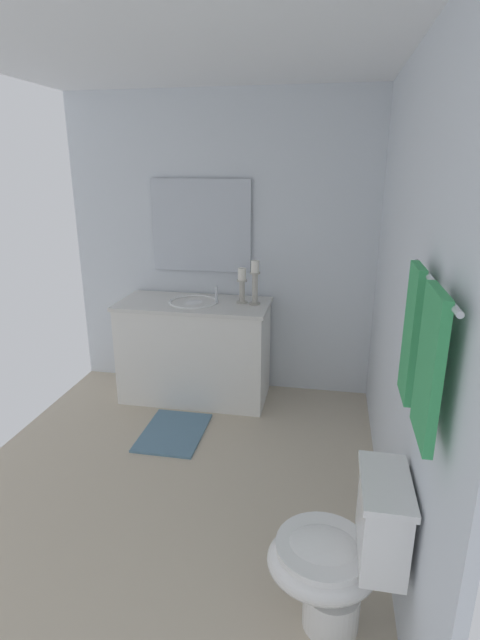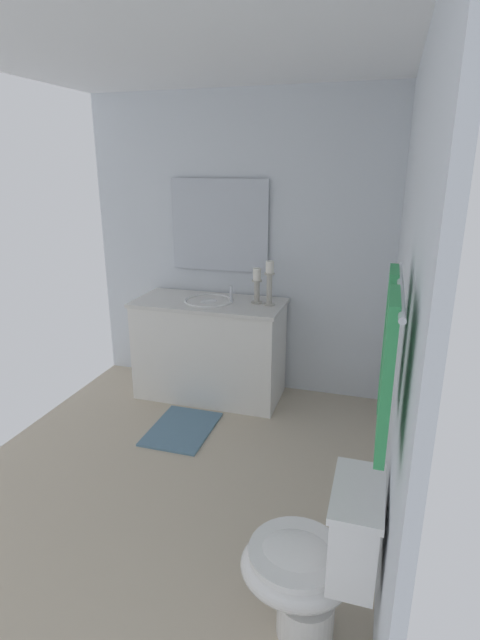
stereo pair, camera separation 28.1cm
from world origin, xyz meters
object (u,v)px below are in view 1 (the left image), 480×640
object	(u,v)px
bath_mat	(173,432)
towel_near_vanity	(411,333)
towel_center	(429,367)
vanity_cabinet	(195,350)
towel_bar	(434,283)
candle_holder_short	(242,284)
mirror	(201,226)
sink_basin	(194,307)
toilet	(339,556)
candle_holder_tall	(255,281)

from	to	relation	value
bath_mat	towel_near_vanity	bearing A→B (deg)	48.39
towel_center	bath_mat	bearing A→B (deg)	-138.93
vanity_cabinet	towel_near_vanity	distance (m)	2.46
towel_bar	candle_holder_short	bearing A→B (deg)	-154.23
towel_bar	towel_near_vanity	xyz separation A→B (m)	(-0.18, -0.02, -0.23)
mirror	towel_center	distance (m)	2.84
towel_bar	towel_center	bearing A→B (deg)	-5.78
towel_center	towel_bar	bearing A→B (deg)	174.22
towel_bar	bath_mat	world-z (taller)	towel_bar
sink_basin	toilet	distance (m)	2.34
vanity_cabinet	sink_basin	size ratio (longest dim) A/B	3.05
mirror	candle_holder_tall	distance (m)	0.67
vanity_cabinet	towel_bar	xyz separation A→B (m)	(2.02, 1.39, 1.11)
towel_near_vanity	towel_center	xyz separation A→B (m)	(0.36, 0.00, 0.02)
towel_bar	vanity_cabinet	bearing A→B (deg)	-145.48
sink_basin	toilet	size ratio (longest dim) A/B	0.54
vanity_cabinet	bath_mat	xyz separation A→B (m)	(0.62, 0.00, -0.41)
candle_holder_tall	towel_center	bearing A→B (deg)	21.48
vanity_cabinet	sink_basin	xyz separation A→B (m)	(-0.00, 0.00, 0.38)
vanity_cabinet	sink_basin	world-z (taller)	sink_basin
toilet	towel_bar	bearing A→B (deg)	79.86
candle_holder_tall	toilet	world-z (taller)	candle_holder_tall
candle_holder_tall	candle_holder_short	size ratio (longest dim) A/B	1.24
mirror	toilet	world-z (taller)	mirror
mirror	towel_bar	distance (m)	2.69
sink_basin	towel_near_vanity	size ratio (longest dim) A/B	0.79
candle_holder_tall	candle_holder_short	distance (m)	0.12
vanity_cabinet	candle_holder_short	xyz separation A→B (m)	(-0.06, 0.39, 0.56)
towel_bar	sink_basin	bearing A→B (deg)	-145.50
toilet	bath_mat	size ratio (longest dim) A/B	1.25
sink_basin	towel_near_vanity	xyz separation A→B (m)	(1.84, 1.37, 0.50)
vanity_cabinet	candle_holder_short	world-z (taller)	candle_holder_short
sink_basin	towel_bar	size ratio (longest dim) A/B	0.57
sink_basin	towel_center	world-z (taller)	towel_center
candle_holder_tall	toilet	xyz separation A→B (m)	(2.02, 0.68, -0.65)
candle_holder_tall	bath_mat	xyz separation A→B (m)	(0.66, -0.49, -1.01)
towel_near_vanity	towel_center	distance (m)	0.36
mirror	towel_center	size ratio (longest dim) A/B	1.76
candle_holder_tall	mirror	bearing A→B (deg)	-116.40
vanity_cabinet	candle_holder_short	distance (m)	0.69
candle_holder_tall	toilet	bearing A→B (deg)	18.51
vanity_cabinet	candle_holder_tall	world-z (taller)	candle_holder_tall
toilet	bath_mat	distance (m)	1.83
mirror	towel_center	xyz separation A→B (m)	(2.48, 1.37, -0.09)
candle_holder_short	toilet	world-z (taller)	candle_holder_short
sink_basin	towel_center	size ratio (longest dim) A/B	0.85
towel_near_vanity	toilet	bearing A→B (deg)	-55.93
vanity_cabinet	towel_near_vanity	size ratio (longest dim) A/B	2.41
toilet	bath_mat	world-z (taller)	toilet
mirror	toilet	bearing A→B (deg)	27.32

